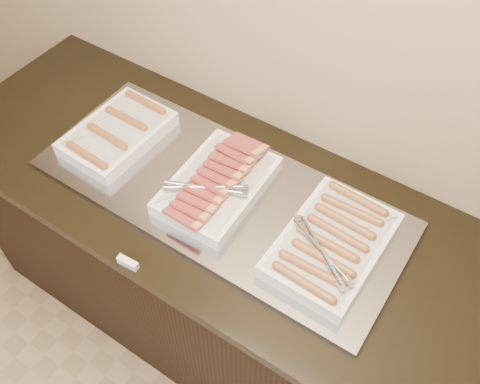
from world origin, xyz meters
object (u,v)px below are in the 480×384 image
Objects in this scene: dish_left at (118,133)px; dish_right at (331,244)px; counter at (223,268)px; dish_center at (217,184)px; warming_tray at (219,193)px.

dish_left is 0.91× the size of dish_right.
dish_center reaches higher than counter.
dish_center is (-0.01, -0.00, 0.50)m from counter.
warming_tray is at bearing 180.00° from counter.
dish_center is 0.40m from dish_right.
counter is at bearing 28.13° from dish_center.
warming_tray reaches higher than counter.
counter is 1.72× the size of warming_tray.
dish_center is 1.00× the size of dish_right.
warming_tray is 2.96× the size of dish_center.
dish_center reaches higher than dish_right.
dish_right is at bearing -1.91° from dish_center.
dish_right is (0.40, 0.00, -0.00)m from dish_center.
dish_left is 0.42m from dish_center.
dish_right is (0.40, -0.00, 0.04)m from warming_tray.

